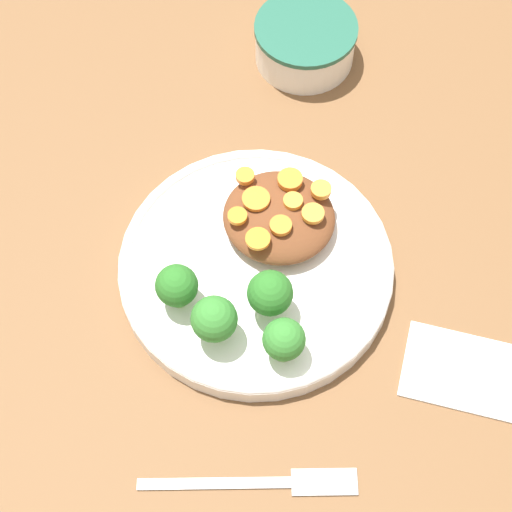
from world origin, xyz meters
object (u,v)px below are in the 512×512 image
Objects in this scene: dip_bowl at (305,40)px; napkin at (467,372)px; fork at (270,482)px; plate at (256,267)px.

dip_bowl is 0.97× the size of napkin.
fork is 1.61× the size of napkin.
plate is at bearing 92.90° from dip_bowl.
plate is 2.34× the size of dip_bowl.
fork and napkin have the same top height.
plate reaches higher than fork.
plate is 2.26× the size of napkin.
napkin is at bearing 124.32° from dip_bowl.
plate reaches higher than napkin.
fork is at bearing 107.51° from plate.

